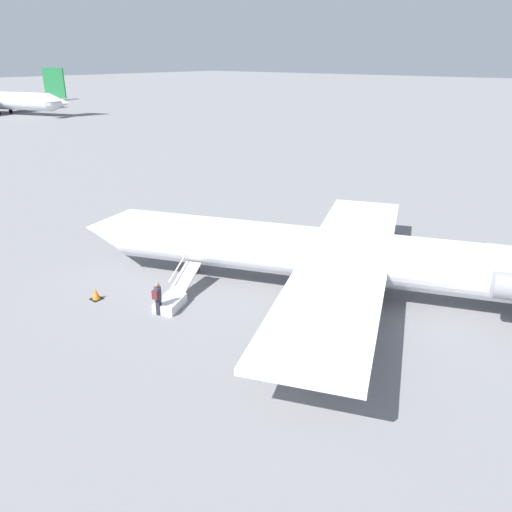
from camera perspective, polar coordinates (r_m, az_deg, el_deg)
ground_plane at (r=27.92m, az=7.53°, el=-3.91°), size 600.00×600.00×0.00m
airplane_main at (r=26.91m, az=9.82°, el=0.08°), size 29.18×22.69×7.38m
boarding_stairs at (r=26.39m, az=-9.42°, el=-4.69°), size 2.47×4.10×1.79m
passenger at (r=25.22m, az=-11.18°, el=-4.57°), size 0.45×0.57×1.74m
traffic_cone_near_stairs at (r=27.92m, az=-17.82°, el=-4.17°), size 0.58×0.58×0.63m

